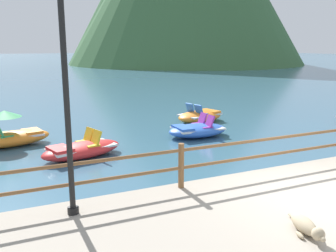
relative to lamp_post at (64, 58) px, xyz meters
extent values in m
plane|color=#38607A|center=(4.66, 38.76, -3.11)|extent=(200.00, 200.00, 0.00)
cylinder|color=brown|center=(2.28, 0.31, -2.23)|extent=(0.12, 0.12, 0.95)
cylinder|color=brown|center=(4.66, 0.31, -1.90)|extent=(23.80, 0.07, 0.07)
cylinder|color=brown|center=(4.66, 0.31, -2.28)|extent=(23.80, 0.07, 0.07)
cylinder|color=black|center=(0.00, 0.00, -0.57)|extent=(0.10, 0.10, 4.27)
cylinder|color=black|center=(0.00, 0.00, -2.65)|extent=(0.20, 0.20, 0.12)
ellipsoid|color=tan|center=(3.25, -2.16, -2.59)|extent=(0.40, 0.68, 0.24)
sphere|color=tan|center=(3.16, -2.53, -2.55)|extent=(0.20, 0.20, 0.20)
ellipsoid|color=tan|center=(3.14, -2.64, -2.57)|extent=(0.10, 0.13, 0.08)
cylinder|color=tan|center=(3.38, -1.76, -2.67)|extent=(0.09, 0.22, 0.04)
ellipsoid|color=tan|center=(3.06, -2.28, -2.67)|extent=(0.11, 0.21, 0.07)
ellipsoid|color=tan|center=(3.37, -2.35, -2.67)|extent=(0.11, 0.21, 0.07)
ellipsoid|color=orange|center=(-0.86, 6.78, -2.86)|extent=(2.71, 1.61, 0.50)
cube|color=silver|center=(-0.86, 6.78, -2.77)|extent=(2.12, 1.30, 0.06)
cube|color=#339956|center=(-1.00, 6.53, -2.70)|extent=(0.47, 0.47, 0.08)
cube|color=#339956|center=(-1.18, 6.49, -2.48)|extent=(0.29, 0.43, 0.43)
cube|color=#339956|center=(-1.09, 6.96, -2.70)|extent=(0.47, 0.47, 0.08)
cube|color=orange|center=(-0.18, 6.93, -2.71)|extent=(0.71, 0.88, 0.12)
cone|color=#339956|center=(-0.98, 6.76, -2.00)|extent=(1.25, 1.25, 0.22)
ellipsoid|color=blue|center=(5.46, 5.40, -2.88)|extent=(2.29, 1.38, 0.46)
cube|color=silver|center=(5.46, 5.40, -2.80)|extent=(1.79, 1.13, 0.06)
cube|color=purple|center=(5.62, 5.67, -2.73)|extent=(0.41, 0.41, 0.08)
cube|color=purple|center=(5.80, 5.67, -2.51)|extent=(0.21, 0.40, 0.43)
cube|color=purple|center=(5.63, 5.13, -2.73)|extent=(0.41, 0.41, 0.08)
cube|color=purple|center=(5.81, 5.13, -2.51)|extent=(0.21, 0.40, 0.43)
cube|color=blue|center=(4.83, 5.38, -2.74)|extent=(0.51, 0.95, 0.12)
ellipsoid|color=orange|center=(6.79, 7.64, -2.86)|extent=(2.51, 1.90, 0.49)
cube|color=silver|center=(6.79, 7.64, -2.77)|extent=(1.97, 1.53, 0.06)
cube|color=blue|center=(6.70, 7.34, -2.70)|extent=(0.50, 0.50, 0.08)
cube|color=blue|center=(6.53, 7.29, -2.48)|extent=(0.31, 0.44, 0.43)
cube|color=blue|center=(6.56, 7.85, -2.70)|extent=(0.50, 0.50, 0.08)
cube|color=blue|center=(6.38, 7.80, -2.48)|extent=(0.31, 0.44, 0.43)
cube|color=orange|center=(7.38, 7.81, -2.71)|extent=(0.73, 1.03, 0.12)
ellipsoid|color=red|center=(1.06, 4.58, -2.88)|extent=(2.72, 1.80, 0.45)
cube|color=silver|center=(1.06, 4.58, -2.80)|extent=(2.14, 1.45, 0.06)
cube|color=yellow|center=(1.17, 4.85, -2.73)|extent=(0.50, 0.50, 0.08)
cube|color=yellow|center=(1.34, 4.90, -2.51)|extent=(0.31, 0.44, 0.43)
cube|color=yellow|center=(1.30, 4.41, -2.73)|extent=(0.50, 0.50, 0.08)
cube|color=yellow|center=(1.47, 4.46, -2.51)|extent=(0.31, 0.44, 0.43)
cube|color=red|center=(0.40, 4.38, -2.74)|extent=(0.75, 0.92, 0.12)
cone|color=#386038|center=(21.14, 59.76, 7.11)|extent=(22.35, 22.35, 20.43)
camera|label=1|loc=(-0.93, -6.18, 0.22)|focal=39.31mm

